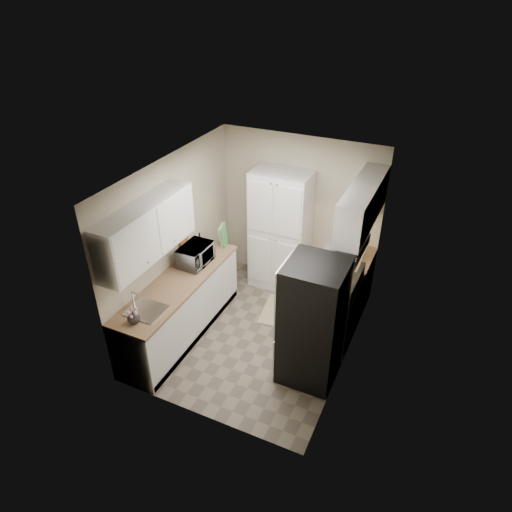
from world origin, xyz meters
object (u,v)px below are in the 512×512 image
Objects in this scene: electric_range at (332,310)px; wine_bottle at (200,244)px; refrigerator at (312,323)px; microwave at (196,255)px; pantry_cabinet at (280,231)px; toaster_oven at (349,250)px.

wine_bottle is (-2.06, -0.06, 0.60)m from electric_range.
refrigerator is 2.17m from wine_bottle.
electric_range is 3.67× the size of wine_bottle.
microwave is at bearing -72.02° from wine_bottle.
microwave is (-0.79, -1.26, 0.07)m from pantry_cabinet.
wine_bottle is at bearing 18.65° from microwave.
pantry_cabinet is 1.49m from microwave.
refrigerator reaches higher than microwave.
electric_range is at bearing -38.22° from pantry_cabinet.
pantry_cabinet is 1.18× the size of refrigerator.
wine_bottle is at bearing -131.92° from pantry_cabinet.
refrigerator is at bearing -56.54° from pantry_cabinet.
pantry_cabinet reaches higher than refrigerator.
pantry_cabinet is 6.49× the size of wine_bottle.
microwave is at bearing -162.08° from toaster_oven.
wine_bottle is at bearing 159.87° from refrigerator.
refrigerator is at bearing -102.75° from microwave.
pantry_cabinet is at bearing -31.41° from microwave.
electric_range is 3.28× the size of toaster_oven.
electric_range is at bearing -100.57° from toaster_oven.
microwave is at bearing 166.58° from refrigerator.
pantry_cabinet is 5.80× the size of toaster_oven.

